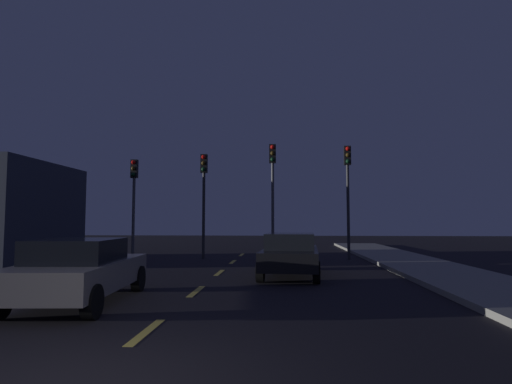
{
  "coord_description": "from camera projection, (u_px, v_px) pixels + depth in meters",
  "views": [
    {
      "loc": [
        2.21,
        -4.01,
        1.78
      ],
      "look_at": [
        0.91,
        15.57,
        3.18
      ],
      "focal_mm": 28.74,
      "sensor_mm": 36.0,
      "label": 1
    }
  ],
  "objects": [
    {
      "name": "traffic_signal_center_right",
      "position": [
        273.0,
        179.0,
        19.56
      ],
      "size": [
        0.32,
        0.38,
        5.47
      ],
      "color": "#4C4C51",
      "rests_on": "ground_plane"
    },
    {
      "name": "traffic_signal_far_right",
      "position": [
        348.0,
        180.0,
        19.32
      ],
      "size": [
        0.32,
        0.38,
        5.35
      ],
      "color": "#2D2D30",
      "rests_on": "ground_plane"
    },
    {
      "name": "car_stopped_ahead",
      "position": [
        291.0,
        254.0,
        13.45
      ],
      "size": [
        2.08,
        4.51,
        1.39
      ],
      "color": "black",
      "rests_on": "ground_plane"
    },
    {
      "name": "lane_stripe_fourth",
      "position": [
        219.0,
        273.0,
        14.16
      ],
      "size": [
        0.16,
        1.6,
        0.01
      ],
      "primitive_type": "cube",
      "color": "#EACC4C",
      "rests_on": "ground_plane"
    },
    {
      "name": "storefront_left",
      "position": [
        9.0,
        212.0,
        18.24
      ],
      "size": [
        4.01,
        6.16,
        4.37
      ],
      "primitive_type": "cube",
      "color": "#333847",
      "rests_on": "ground_plane"
    },
    {
      "name": "lane_stripe_second",
      "position": [
        146.0,
        332.0,
        6.59
      ],
      "size": [
        0.16,
        1.6,
        0.01
      ],
      "primitive_type": "cube",
      "color": "#EACC4C",
      "rests_on": "ground_plane"
    },
    {
      "name": "traffic_signal_far_left",
      "position": [
        134.0,
        189.0,
        19.97
      ],
      "size": [
        0.32,
        0.38,
        4.8
      ],
      "color": "#4C4C51",
      "rests_on": "ground_plane"
    },
    {
      "name": "sidewalk_curb_right",
      "position": [
        490.0,
        288.0,
        10.48
      ],
      "size": [
        3.0,
        40.0,
        0.15
      ],
      "primitive_type": "cube",
      "color": "gray",
      "rests_on": "ground_plane"
    },
    {
      "name": "traffic_signal_center_left",
      "position": [
        204.0,
        185.0,
        19.76
      ],
      "size": [
        0.32,
        0.38,
        5.02
      ],
      "color": "#2D2D30",
      "rests_on": "ground_plane"
    },
    {
      "name": "ground_plane",
      "position": [
        201.0,
        288.0,
        10.97
      ],
      "size": [
        80.0,
        80.0,
        0.0
      ],
      "primitive_type": "plane",
      "color": "black"
    },
    {
      "name": "car_adjacent_lane",
      "position": [
        80.0,
        270.0,
        8.89
      ],
      "size": [
        2.19,
        4.25,
        1.4
      ],
      "color": "gray",
      "rests_on": "ground_plane"
    },
    {
      "name": "lane_stripe_fifth",
      "position": [
        233.0,
        262.0,
        17.94
      ],
      "size": [
        0.16,
        1.6,
        0.01
      ],
      "primitive_type": "cube",
      "color": "#EACC4C",
      "rests_on": "ground_plane"
    },
    {
      "name": "lane_stripe_third",
      "position": [
        196.0,
        291.0,
        10.38
      ],
      "size": [
        0.16,
        1.6,
        0.01
      ],
      "primitive_type": "cube",
      "color": "#EACC4C",
      "rests_on": "ground_plane"
    },
    {
      "name": "lane_stripe_sixth",
      "position": [
        242.0,
        255.0,
        21.72
      ],
      "size": [
        0.16,
        1.6,
        0.01
      ],
      "primitive_type": "cube",
      "color": "#EACC4C",
      "rests_on": "ground_plane"
    }
  ]
}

